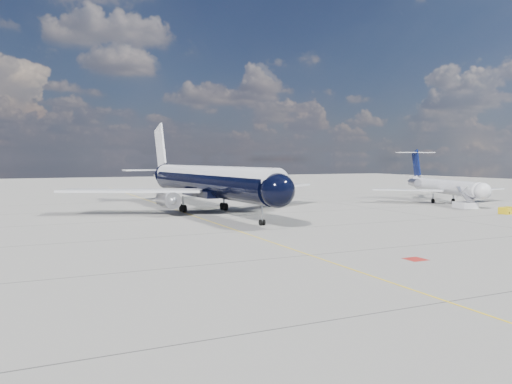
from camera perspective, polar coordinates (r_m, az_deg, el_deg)
ground at (r=74.08m, az=-7.87°, el=-2.47°), size 320.00×320.00×0.00m
taxiway_centerline at (r=69.34m, az=-6.67°, el=-2.89°), size 0.16×160.00×0.01m
red_marking at (r=42.23m, az=17.75°, el=-7.32°), size 1.60×1.60×0.01m
main_airliner at (r=77.16m, az=-5.96°, el=1.25°), size 42.63×51.92×15.00m
regional_jet at (r=98.31m, az=20.38°, el=0.71°), size 24.59×28.94×10.06m
boarding_stair at (r=88.70m, az=22.79°, el=-1.27°), size 3.38×3.87×3.68m
service_tug at (r=81.90m, az=26.81°, el=-1.90°), size 2.78×1.87×1.01m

